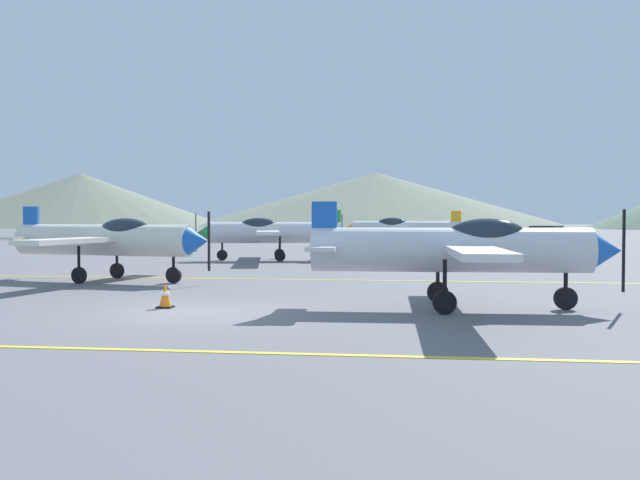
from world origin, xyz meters
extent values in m
plane|color=slate|center=(0.00, 0.00, 0.00)|extent=(400.00, 400.00, 0.00)
cube|color=yellow|center=(0.00, -4.53, 0.01)|extent=(80.00, 0.16, 0.01)
cube|color=yellow|center=(0.00, 8.46, 0.01)|extent=(80.00, 0.16, 0.01)
cylinder|color=silver|center=(5.81, 1.41, 1.39)|extent=(6.56, 1.26, 1.06)
cone|color=blue|center=(9.41, 1.53, 1.39)|extent=(0.70, 0.92, 0.90)
cube|color=black|center=(9.79, 1.54, 1.39)|extent=(0.04, 0.12, 1.92)
ellipsoid|color=#1E2833|center=(6.67, 1.44, 1.71)|extent=(1.95, 0.92, 0.86)
cube|color=silver|center=(6.19, 1.43, 1.44)|extent=(1.32, 8.48, 0.15)
cube|color=silver|center=(2.83, 1.32, 1.44)|extent=(0.75, 2.52, 0.10)
cube|color=blue|center=(2.83, 1.32, 1.97)|extent=(0.61, 0.13, 1.15)
cylinder|color=black|center=(8.50, 1.50, 0.75)|extent=(0.10, 0.10, 0.97)
cylinder|color=black|center=(8.50, 1.50, 0.27)|extent=(0.54, 0.13, 0.54)
cylinder|color=black|center=(5.65, 0.35, 0.75)|extent=(0.10, 0.10, 0.97)
cylinder|color=black|center=(5.65, 0.35, 0.27)|extent=(0.54, 0.13, 0.54)
cylinder|color=black|center=(5.59, 2.46, 0.75)|extent=(0.10, 0.10, 0.97)
cylinder|color=black|center=(5.59, 2.46, 0.27)|extent=(0.54, 0.13, 0.54)
cylinder|color=silver|center=(-5.44, 7.21, 1.39)|extent=(6.61, 2.27, 1.06)
cone|color=blue|center=(-1.90, 6.53, 1.39)|extent=(0.83, 1.01, 0.90)
cube|color=black|center=(-1.53, 6.46, 1.39)|extent=(0.06, 0.12, 1.92)
ellipsoid|color=#1E2833|center=(-4.59, 7.05, 1.71)|extent=(2.05, 1.21, 0.86)
cube|color=silver|center=(-5.06, 7.14, 1.44)|extent=(2.64, 8.50, 0.15)
cube|color=silver|center=(-8.36, 7.78, 1.44)|extent=(1.13, 2.58, 0.10)
cube|color=blue|center=(-8.36, 7.78, 1.97)|extent=(0.62, 0.23, 1.15)
cylinder|color=black|center=(-2.80, 6.70, 0.75)|extent=(0.10, 0.10, 0.97)
cylinder|color=black|center=(-2.80, 6.70, 0.27)|extent=(0.55, 0.22, 0.54)
cylinder|color=black|center=(-5.83, 6.21, 0.75)|extent=(0.10, 0.10, 0.97)
cylinder|color=black|center=(-5.83, 6.21, 0.27)|extent=(0.55, 0.22, 0.54)
cylinder|color=black|center=(-5.43, 8.29, 0.75)|extent=(0.10, 0.10, 0.97)
cylinder|color=black|center=(-5.43, 8.29, 0.27)|extent=(0.55, 0.22, 0.54)
cylinder|color=silver|center=(-1.78, 19.22, 1.39)|extent=(6.61, 2.31, 1.06)
cone|color=#1E8C3F|center=(-5.31, 18.52, 1.39)|extent=(0.83, 1.01, 0.90)
cube|color=black|center=(-5.69, 18.44, 1.39)|extent=(0.06, 0.12, 1.92)
ellipsoid|color=#1E2833|center=(-2.63, 19.05, 1.71)|extent=(2.05, 1.22, 0.86)
cube|color=silver|center=(-2.16, 19.14, 1.44)|extent=(2.68, 8.50, 0.15)
cube|color=silver|center=(1.14, 19.80, 1.44)|extent=(1.14, 2.58, 0.10)
cube|color=#1E8C3F|center=(1.14, 19.80, 1.97)|extent=(0.62, 0.23, 1.15)
cylinder|color=black|center=(-4.42, 18.70, 0.75)|extent=(0.10, 0.10, 0.97)
cylinder|color=black|center=(-4.42, 18.70, 0.27)|extent=(0.55, 0.22, 0.54)
cylinder|color=black|center=(-1.80, 20.29, 0.75)|extent=(0.10, 0.10, 0.97)
cylinder|color=black|center=(-1.80, 20.29, 0.27)|extent=(0.55, 0.22, 0.54)
cylinder|color=black|center=(-1.39, 18.22, 0.75)|extent=(0.10, 0.10, 0.97)
cylinder|color=black|center=(-1.39, 18.22, 0.27)|extent=(0.55, 0.22, 0.54)
cylinder|color=silver|center=(4.71, 27.54, 1.39)|extent=(6.60, 1.63, 1.06)
cone|color=#F2A519|center=(1.12, 27.86, 1.39)|extent=(0.75, 0.95, 0.90)
cube|color=black|center=(0.74, 27.89, 1.39)|extent=(0.05, 0.12, 1.92)
ellipsoid|color=#1E2833|center=(3.85, 27.62, 1.71)|extent=(1.99, 1.03, 0.86)
cube|color=silver|center=(4.33, 27.57, 1.44)|extent=(1.80, 8.51, 0.15)
cube|color=silver|center=(7.67, 27.28, 1.44)|extent=(0.89, 2.55, 0.10)
cube|color=#F2A519|center=(7.67, 27.28, 1.97)|extent=(0.61, 0.17, 1.15)
cylinder|color=black|center=(2.03, 27.78, 0.75)|extent=(0.10, 0.10, 0.97)
cylinder|color=black|center=(2.03, 27.78, 0.27)|extent=(0.55, 0.16, 0.54)
cylinder|color=black|center=(4.99, 28.57, 0.75)|extent=(0.10, 0.10, 0.97)
cylinder|color=black|center=(4.99, 28.57, 0.27)|extent=(0.55, 0.16, 0.54)
cylinder|color=black|center=(4.81, 26.47, 0.75)|extent=(0.10, 0.10, 0.97)
cylinder|color=black|center=(4.81, 26.47, 0.27)|extent=(0.55, 0.16, 0.54)
cube|color=red|center=(13.73, 31.23, 0.70)|extent=(3.48, 4.66, 0.75)
cube|color=black|center=(13.66, 31.09, 1.35)|extent=(2.47, 2.86, 0.55)
cylinder|color=black|center=(15.15, 32.12, 0.32)|extent=(0.47, 0.67, 0.64)
cylinder|color=black|center=(13.53, 32.90, 0.32)|extent=(0.47, 0.67, 0.64)
cylinder|color=black|center=(13.93, 29.56, 0.32)|extent=(0.47, 0.67, 0.64)
cylinder|color=black|center=(12.30, 30.34, 0.32)|extent=(0.47, 0.67, 0.64)
cube|color=black|center=(-0.92, 0.68, 0.02)|extent=(0.36, 0.36, 0.04)
cone|color=orange|center=(-0.92, 0.68, 0.32)|extent=(0.29, 0.29, 0.55)
cylinder|color=white|center=(-0.92, 0.68, 0.34)|extent=(0.20, 0.20, 0.08)
cone|color=slate|center=(-71.44, 140.37, 6.22)|extent=(68.84, 68.84, 12.45)
cone|color=slate|center=(-3.08, 153.89, 6.46)|extent=(89.41, 89.41, 12.92)
camera|label=1|loc=(4.85, -15.38, 2.17)|focal=39.28mm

